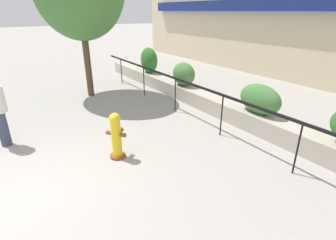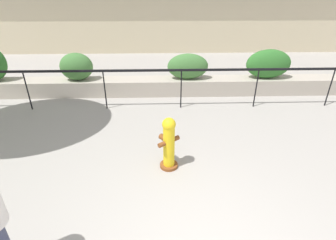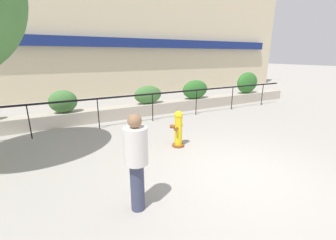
{
  "view_description": "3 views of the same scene",
  "coord_description": "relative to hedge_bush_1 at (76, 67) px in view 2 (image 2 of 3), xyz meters",
  "views": [
    {
      "loc": [
        4.57,
        0.24,
        3.11
      ],
      "look_at": [
        -0.77,
        3.72,
        0.44
      ],
      "focal_mm": 28.0,
      "sensor_mm": 36.0,
      "label": 1
    },
    {
      "loc": [
        -0.58,
        -2.04,
        3.25
      ],
      "look_at": [
        -0.42,
        3.3,
        0.43
      ],
      "focal_mm": 28.0,
      "sensor_mm": 36.0,
      "label": 2
    },
    {
      "loc": [
        -3.64,
        -3.17,
        2.6
      ],
      "look_at": [
        -0.17,
        3.26,
        0.49
      ],
      "focal_mm": 24.0,
      "sensor_mm": 36.0,
      "label": 3
    }
  ],
  "objects": [
    {
      "name": "fence_railing_segment",
      "position": [
        3.18,
        -1.1,
        0.09
      ],
      "size": [
        15.0,
        0.05,
        1.15
      ],
      "color": "black",
      "rests_on": "ground"
    },
    {
      "name": "hedge_bush_3",
      "position": [
        6.02,
        0.0,
        0.03
      ],
      "size": [
        1.41,
        0.61,
        0.92
      ],
      "primitive_type": "ellipsoid",
      "color": "#2D6B28",
      "rests_on": "planter_wall_low"
    },
    {
      "name": "fire_hydrant",
      "position": [
        2.74,
        -3.86,
        -0.37
      ],
      "size": [
        0.49,
        0.49,
        1.08
      ],
      "color": "brown",
      "rests_on": "ground"
    },
    {
      "name": "hedge_bush_2",
      "position": [
        3.47,
        0.0,
        -0.02
      ],
      "size": [
        1.28,
        0.57,
        0.8
      ],
      "primitive_type": "ellipsoid",
      "color": "#427538",
      "rests_on": "planter_wall_low"
    },
    {
      "name": "hedge_bush_1",
      "position": [
        0.0,
        0.0,
        0.0
      ],
      "size": [
        1.01,
        0.7,
        0.85
      ],
      "primitive_type": "ellipsoid",
      "color": "#427538",
      "rests_on": "planter_wall_low"
    },
    {
      "name": "planter_wall_low",
      "position": [
        3.18,
        0.0,
        -0.67
      ],
      "size": [
        18.0,
        0.7,
        0.5
      ],
      "primitive_type": "cube",
      "color": "#ADA393",
      "rests_on": "ground"
    }
  ]
}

